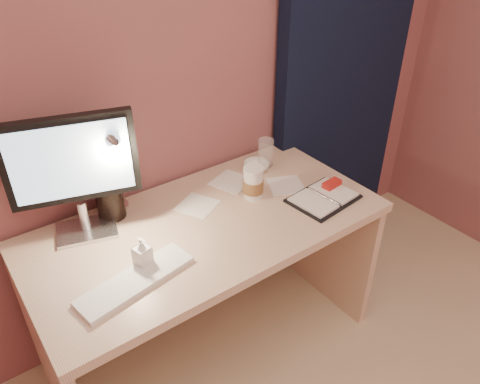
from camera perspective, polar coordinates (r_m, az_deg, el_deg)
room at (r=2.43m, az=11.21°, el=15.88°), size 3.50×3.50×3.50m
desk at (r=2.04m, az=-4.96°, el=-7.75°), size 1.40×0.70×0.73m
monitor at (r=1.73m, az=-19.69°, el=2.91°), size 0.44×0.22×0.48m
keyboard at (r=1.62m, az=-12.60°, el=-10.47°), size 0.43×0.19×0.02m
planner at (r=2.00m, az=10.22°, el=-0.57°), size 0.29×0.23×0.04m
paper_a at (r=1.94m, az=-5.19°, el=-1.64°), size 0.20×0.20×0.00m
paper_b at (r=2.07m, az=5.60°, el=0.83°), size 0.20×0.20×0.00m
paper_c at (r=2.09m, az=-1.03°, el=1.27°), size 0.20×0.20×0.00m
coffee_cup at (r=1.96m, az=1.62°, el=1.06°), size 0.09×0.09×0.14m
clear_cup at (r=2.20m, az=3.15°, el=4.84°), size 0.07×0.07×0.13m
bowl at (r=2.17m, az=2.04°, el=3.15°), size 0.14×0.14×0.04m
lotion_bottle at (r=1.65m, az=-11.85°, el=-7.18°), size 0.07×0.07×0.12m
dark_jar at (r=1.90m, az=-15.57°, el=-0.91°), size 0.11×0.11×0.15m
desk_lamp at (r=1.77m, az=-14.14°, el=3.61°), size 0.12×0.26×0.42m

